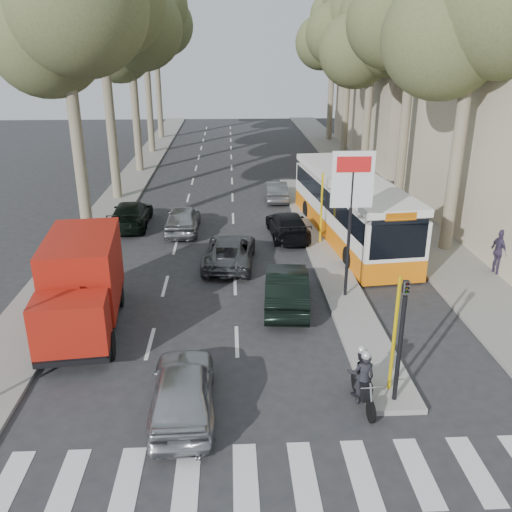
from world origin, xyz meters
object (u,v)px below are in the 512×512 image
Objects in this scene: silver_hatchback at (183,389)px; dark_hatchback at (287,288)px; motorcycle at (362,376)px; red_truck at (82,284)px; city_bus at (350,206)px.

dark_hatchback is at bearing -120.41° from silver_hatchback.
silver_hatchback is at bearing 179.42° from motorcycle.
motorcycle is (8.37, -4.47, -0.88)m from red_truck.
city_bus is at bearing 75.66° from motorcycle.
red_truck is 3.08× the size of motorcycle.
dark_hatchback is 8.39m from city_bus.
red_truck is (-3.64, 4.76, 0.93)m from silver_hatchback.
dark_hatchback is 5.99m from motorcycle.
motorcycle is at bearing 108.88° from dark_hatchback.
dark_hatchback is at bearing 4.90° from red_truck.
city_bus reaches higher than red_truck.
dark_hatchback is (3.31, 6.11, 0.02)m from silver_hatchback.
red_truck reaches higher than motorcycle.
silver_hatchback is 0.94× the size of dark_hatchback.
dark_hatchback is 0.36× the size of city_bus.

